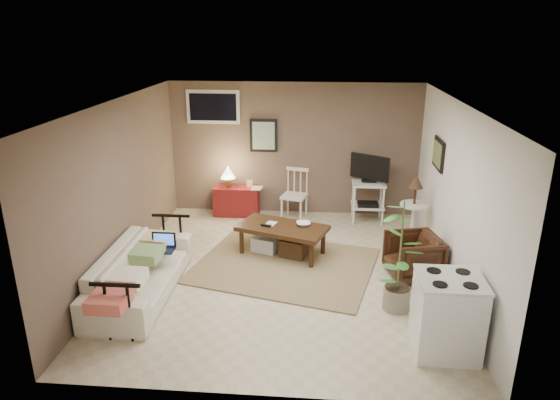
# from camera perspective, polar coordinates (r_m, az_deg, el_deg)

# --- Properties ---
(floor) EXTENTS (5.00, 5.00, 0.00)m
(floor) POSITION_cam_1_polar(r_m,az_deg,el_deg) (7.15, 0.38, -8.32)
(floor) COLOR #C1B293
(floor) RESTS_ON ground
(art_back) EXTENTS (0.50, 0.03, 0.60)m
(art_back) POSITION_cam_1_polar(r_m,az_deg,el_deg) (9.05, -1.89, 7.37)
(art_back) COLOR black
(art_right) EXTENTS (0.03, 0.60, 0.45)m
(art_right) POSITION_cam_1_polar(r_m,az_deg,el_deg) (7.78, 17.66, 5.04)
(art_right) COLOR black
(window) EXTENTS (0.96, 0.03, 0.60)m
(window) POSITION_cam_1_polar(r_m,az_deg,el_deg) (9.11, -7.65, 10.49)
(window) COLOR silver
(rug) EXTENTS (2.89, 2.53, 0.02)m
(rug) POSITION_cam_1_polar(r_m,az_deg,el_deg) (7.34, 0.51, -7.46)
(rug) COLOR #8E7952
(rug) RESTS_ON floor
(coffee_table) EXTENTS (1.46, 1.08, 0.50)m
(coffee_table) POSITION_cam_1_polar(r_m,az_deg,el_deg) (7.58, 0.20, -4.33)
(coffee_table) COLOR #33230E
(coffee_table) RESTS_ON floor
(sofa) EXTENTS (0.62, 2.12, 0.83)m
(sofa) POSITION_cam_1_polar(r_m,az_deg,el_deg) (6.71, -15.74, -7.10)
(sofa) COLOR silver
(sofa) RESTS_ON floor
(sofa_pillows) EXTENTS (0.41, 2.01, 0.14)m
(sofa_pillows) POSITION_cam_1_polar(r_m,az_deg,el_deg) (6.45, -16.13, -7.32)
(sofa_pillows) COLOR #F7E1CC
(sofa_pillows) RESTS_ON sofa
(sofa_end_rails) EXTENTS (0.57, 2.12, 0.71)m
(sofa_end_rails) POSITION_cam_1_polar(r_m,az_deg,el_deg) (6.69, -14.71, -7.61)
(sofa_end_rails) COLOR black
(sofa_end_rails) RESTS_ON floor
(laptop) EXTENTS (0.33, 0.24, 0.22)m
(laptop) POSITION_cam_1_polar(r_m,az_deg,el_deg) (6.90, -13.22, -4.98)
(laptop) COLOR black
(laptop) RESTS_ON sofa
(red_console) EXTENTS (0.81, 0.36, 0.94)m
(red_console) POSITION_cam_1_polar(r_m,az_deg,el_deg) (9.19, -5.07, 0.21)
(red_console) COLOR maroon
(red_console) RESTS_ON floor
(spindle_chair) EXTENTS (0.50, 0.50, 0.92)m
(spindle_chair) POSITION_cam_1_polar(r_m,az_deg,el_deg) (8.94, 1.67, 0.45)
(spindle_chair) COLOR silver
(spindle_chair) RESTS_ON floor
(tv_stand) EXTENTS (0.64, 0.47, 1.21)m
(tv_stand) POSITION_cam_1_polar(r_m,az_deg,el_deg) (8.89, 10.09, 1.49)
(tv_stand) COLOR silver
(tv_stand) RESTS_ON floor
(side_table) EXTENTS (0.43, 0.43, 1.16)m
(side_table) POSITION_cam_1_polar(r_m,az_deg,el_deg) (8.02, 15.10, -0.30)
(side_table) COLOR silver
(side_table) RESTS_ON floor
(armchair) EXTENTS (0.75, 0.78, 0.68)m
(armchair) POSITION_cam_1_polar(r_m,az_deg,el_deg) (7.14, 14.99, -6.03)
(armchair) COLOR black
(armchair) RESTS_ON floor
(potted_plant) EXTENTS (0.36, 0.36, 1.44)m
(potted_plant) POSITION_cam_1_polar(r_m,az_deg,el_deg) (6.13, 13.58, -5.82)
(potted_plant) COLOR gray
(potted_plant) RESTS_ON floor
(stove) EXTENTS (0.67, 0.63, 0.88)m
(stove) POSITION_cam_1_polar(r_m,az_deg,el_deg) (5.66, 18.55, -12.35)
(stove) COLOR white
(stove) RESTS_ON floor
(bowl) EXTENTS (0.22, 0.09, 0.21)m
(bowl) POSITION_cam_1_polar(r_m,az_deg,el_deg) (7.49, 2.70, -2.17)
(bowl) COLOR #33230E
(bowl) RESTS_ON coffee_table
(book_table) EXTENTS (0.15, 0.06, 0.20)m
(book_table) POSITION_cam_1_polar(r_m,az_deg,el_deg) (7.55, -1.59, -2.01)
(book_table) COLOR #33230E
(book_table) RESTS_ON coffee_table
(book_console) EXTENTS (0.18, 0.04, 0.25)m
(book_console) POSITION_cam_1_polar(r_m,az_deg,el_deg) (8.96, -3.25, 2.05)
(book_console) COLOR #33230E
(book_console) RESTS_ON red_console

